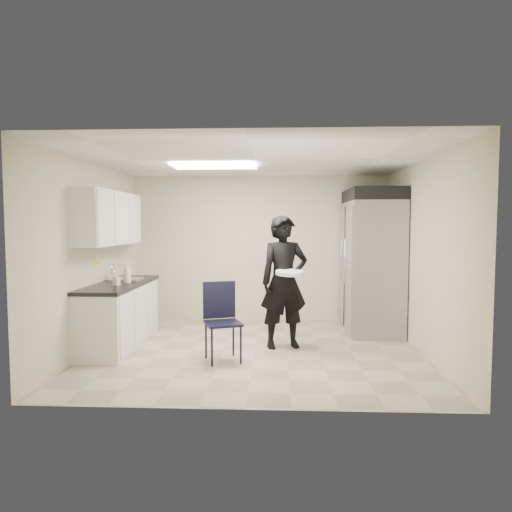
{
  "coord_description": "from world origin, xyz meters",
  "views": [
    {
      "loc": [
        0.29,
        -6.16,
        1.73
      ],
      "look_at": [
        0.0,
        0.2,
        1.3
      ],
      "focal_mm": 32.0,
      "sensor_mm": 36.0,
      "label": 1
    }
  ],
  "objects_px": {
    "folding_chair": "(223,323)",
    "man_tuxedo": "(284,282)",
    "lower_counter": "(120,316)",
    "commercial_fridge": "(371,267)"
  },
  "relations": [
    {
      "from": "folding_chair",
      "to": "lower_counter",
      "type": "bearing_deg",
      "value": 136.43
    },
    {
      "from": "folding_chair",
      "to": "man_tuxedo",
      "type": "height_order",
      "value": "man_tuxedo"
    },
    {
      "from": "lower_counter",
      "to": "commercial_fridge",
      "type": "bearing_deg",
      "value": 15.88
    },
    {
      "from": "lower_counter",
      "to": "folding_chair",
      "type": "relative_size",
      "value": 1.96
    },
    {
      "from": "lower_counter",
      "to": "folding_chair",
      "type": "bearing_deg",
      "value": -23.39
    },
    {
      "from": "commercial_fridge",
      "to": "man_tuxedo",
      "type": "height_order",
      "value": "commercial_fridge"
    },
    {
      "from": "lower_counter",
      "to": "man_tuxedo",
      "type": "xyz_separation_m",
      "value": [
        2.35,
        0.02,
        0.5
      ]
    },
    {
      "from": "lower_counter",
      "to": "commercial_fridge",
      "type": "distance_m",
      "value": 3.98
    },
    {
      "from": "lower_counter",
      "to": "folding_chair",
      "type": "xyz_separation_m",
      "value": [
        1.57,
        -0.68,
        0.05
      ]
    },
    {
      "from": "commercial_fridge",
      "to": "man_tuxedo",
      "type": "xyz_separation_m",
      "value": [
        -1.43,
        -1.06,
        -0.12
      ]
    }
  ]
}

